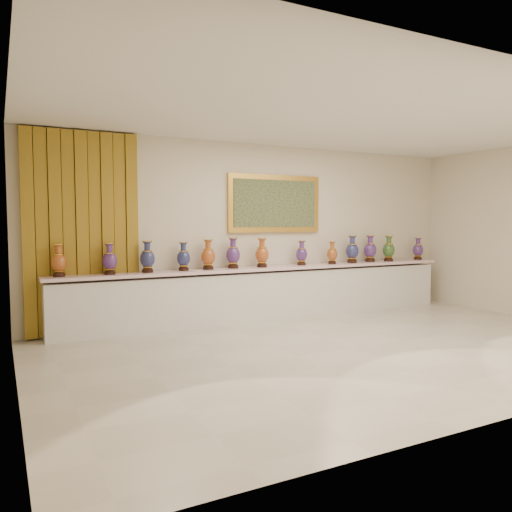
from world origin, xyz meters
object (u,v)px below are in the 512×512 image
at_px(counter, 270,293).
at_px(vase_1, 110,260).
at_px(vase_2, 147,258).
at_px(vase_0, 59,262).

distance_m(counter, vase_1, 2.77).
relative_size(counter, vase_2, 15.12).
height_order(vase_1, vase_2, vase_2).
bearing_deg(vase_0, counter, 0.14).
height_order(counter, vase_0, vase_0).
xyz_separation_m(counter, vase_0, (-3.38, -0.01, 0.67)).
xyz_separation_m(vase_1, vase_2, (0.57, 0.03, 0.01)).
bearing_deg(vase_2, counter, 0.28).
bearing_deg(vase_0, vase_2, -0.11).
bearing_deg(counter, vase_1, -179.07).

